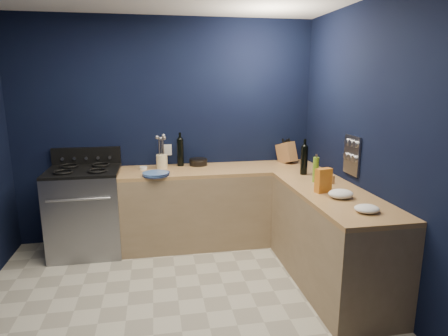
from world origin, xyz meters
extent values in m
cube|color=#B3AE9C|center=(0.00, 0.00, -0.01)|extent=(3.50, 3.50, 0.02)
cube|color=black|center=(0.00, 1.76, 1.30)|extent=(3.50, 0.02, 2.60)
cube|color=black|center=(1.76, 0.00, 1.30)|extent=(0.02, 3.50, 2.60)
cube|color=black|center=(0.00, -1.76, 1.30)|extent=(3.50, 0.02, 2.60)
cube|color=#8F7658|center=(0.60, 1.44, 0.43)|extent=(2.30, 0.63, 0.86)
cube|color=brown|center=(0.60, 1.44, 0.88)|extent=(2.30, 0.63, 0.04)
cube|color=#8F7658|center=(1.44, 0.29, 0.43)|extent=(0.63, 1.67, 0.86)
cube|color=brown|center=(1.44, 0.29, 0.88)|extent=(0.63, 1.67, 0.04)
cube|color=gray|center=(-0.93, 1.42, 0.46)|extent=(0.76, 0.66, 0.92)
cube|color=black|center=(-0.93, 1.10, 0.45)|extent=(0.59, 0.02, 0.42)
cube|color=black|center=(-0.93, 1.42, 0.94)|extent=(0.76, 0.66, 0.03)
cube|color=black|center=(-0.93, 1.72, 1.04)|extent=(0.76, 0.06, 0.20)
cube|color=gray|center=(1.74, 0.55, 1.18)|extent=(0.02, 0.28, 0.38)
cube|color=white|center=(0.00, 1.74, 1.08)|extent=(0.09, 0.02, 0.13)
cylinder|color=#3966AC|center=(-0.15, 1.20, 0.92)|extent=(0.31, 0.31, 0.04)
cylinder|color=white|center=(-0.29, 1.53, 0.92)|extent=(0.10, 0.10, 0.03)
cylinder|color=#EBEBB6|center=(-0.08, 1.55, 0.98)|extent=(0.16, 0.16, 0.16)
cylinder|color=black|center=(0.14, 1.64, 1.06)|extent=(0.08, 0.08, 0.32)
cylinder|color=black|center=(0.35, 1.63, 0.94)|extent=(0.24, 0.24, 0.08)
cube|color=brown|center=(1.44, 1.60, 1.02)|extent=(0.23, 0.31, 0.30)
cylinder|color=black|center=(1.42, 0.98, 1.05)|extent=(0.09, 0.09, 0.31)
cylinder|color=olive|center=(1.41, 0.66, 1.03)|extent=(0.07, 0.07, 0.25)
cylinder|color=olive|center=(1.52, 0.69, 0.95)|extent=(0.05, 0.05, 0.09)
cylinder|color=olive|center=(1.55, 0.56, 0.94)|extent=(0.05, 0.05, 0.08)
cube|color=#B50C28|center=(1.34, 0.30, 1.01)|extent=(0.16, 0.11, 0.22)
ellipsoid|color=white|center=(1.41, 0.10, 0.94)|extent=(0.23, 0.20, 0.08)
ellipsoid|color=white|center=(1.44, -0.27, 0.93)|extent=(0.24, 0.23, 0.06)
camera|label=1|loc=(-0.15, -2.86, 1.90)|focal=30.97mm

